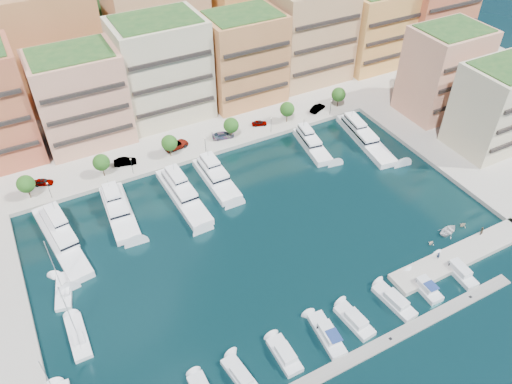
{
  "coord_description": "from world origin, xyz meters",
  "views": [
    {
      "loc": [
        -35.21,
        -60.55,
        71.53
      ],
      "look_at": [
        0.86,
        7.12,
        6.0
      ],
      "focal_mm": 35.0,
      "sensor_mm": 36.0,
      "label": 1
    }
  ],
  "objects_px": {
    "yacht_5": "(311,143)",
    "yacht_1": "(118,209)",
    "lamppost_2": "(205,142)",
    "yacht_2": "(182,193)",
    "yacht_0": "(60,237)",
    "tree_1": "(101,162)",
    "tree_3": "(231,125)",
    "cruiser_2": "(241,377)",
    "cruiser_3": "(285,355)",
    "tender_2": "(449,231)",
    "tree_4": "(287,109)",
    "cruiser_6": "(395,302)",
    "lamppost_4": "(331,105)",
    "tree_5": "(339,95)",
    "tree_0": "(26,184)",
    "car_2": "(176,145)",
    "car_3": "(223,135)",
    "lamppost_3": "(271,123)",
    "sailboat_2": "(64,291)",
    "cruiser_8": "(458,271)",
    "yacht_3": "(215,176)",
    "yacht_6": "(363,136)",
    "car_0": "(43,182)",
    "car_4": "(259,123)",
    "car_5": "(317,108)",
    "sailboat_1": "(78,338)",
    "person_0": "(438,255)",
    "tender_3": "(463,225)",
    "cruiser_5": "(355,321)",
    "tender_1": "(431,243)",
    "person_1": "(481,231)",
    "cruiser_4": "(327,335)",
    "tree_2": "(169,143)",
    "lamppost_0": "(49,188)",
    "car_1": "(125,162)"
  },
  "relations": [
    {
      "from": "car_0",
      "to": "lamppost_0",
      "type": "bearing_deg",
      "value": -149.51
    },
    {
      "from": "yacht_5",
      "to": "car_5",
      "type": "bearing_deg",
      "value": 51.07
    },
    {
      "from": "tree_1",
      "to": "cruiser_2",
      "type": "distance_m",
      "value": 58.49
    },
    {
      "from": "cruiser_8",
      "to": "car_1",
      "type": "distance_m",
      "value": 74.83
    },
    {
      "from": "tree_3",
      "to": "tender_2",
      "type": "relative_size",
      "value": 1.29
    },
    {
      "from": "person_1",
      "to": "yacht_5",
      "type": "bearing_deg",
      "value": -80.4
    },
    {
      "from": "car_0",
      "to": "tree_3",
      "type": "bearing_deg",
      "value": -71.37
    },
    {
      "from": "yacht_5",
      "to": "car_2",
      "type": "relative_size",
      "value": 2.52
    },
    {
      "from": "yacht_2",
      "to": "car_4",
      "type": "xyz_separation_m",
      "value": [
        27.73,
        15.91,
        0.46
      ]
    },
    {
      "from": "tender_1",
      "to": "car_2",
      "type": "relative_size",
      "value": 0.23
    },
    {
      "from": "cruiser_5",
      "to": "cruiser_6",
      "type": "height_order",
      "value": "same"
    },
    {
      "from": "yacht_3",
      "to": "cruiser_8",
      "type": "bearing_deg",
      "value": -58.32
    },
    {
      "from": "yacht_5",
      "to": "yacht_1",
      "type": "bearing_deg",
      "value": -178.52
    },
    {
      "from": "yacht_0",
      "to": "tree_2",
      "type": "bearing_deg",
      "value": 27.72
    },
    {
      "from": "yacht_5",
      "to": "cruiser_4",
      "type": "relative_size",
      "value": 1.72
    },
    {
      "from": "car_3",
      "to": "lamppost_3",
      "type": "bearing_deg",
      "value": -95.64
    },
    {
      "from": "cruiser_2",
      "to": "lamppost_2",
      "type": "bearing_deg",
      "value": 71.56
    },
    {
      "from": "yacht_6",
      "to": "car_0",
      "type": "distance_m",
      "value": 76.35
    },
    {
      "from": "cruiser_3",
      "to": "tender_2",
      "type": "xyz_separation_m",
      "value": [
        43.45,
        8.61,
        -0.1
      ]
    },
    {
      "from": "sailboat_1",
      "to": "tender_1",
      "type": "height_order",
      "value": "sailboat_1"
    },
    {
      "from": "person_0",
      "to": "sailboat_2",
      "type": "bearing_deg",
      "value": 58.08
    },
    {
      "from": "yacht_3",
      "to": "cruiser_6",
      "type": "height_order",
      "value": "yacht_3"
    },
    {
      "from": "yacht_5",
      "to": "tender_1",
      "type": "relative_size",
      "value": 11.1
    },
    {
      "from": "tree_5",
      "to": "tree_0",
      "type": "bearing_deg",
      "value": 180.0
    },
    {
      "from": "yacht_1",
      "to": "lamppost_4",
      "type": "bearing_deg",
      "value": 9.77
    },
    {
      "from": "lamppost_2",
      "to": "yacht_2",
      "type": "relative_size",
      "value": 0.2
    },
    {
      "from": "yacht_0",
      "to": "cruiser_8",
      "type": "xyz_separation_m",
      "value": [
        63.17,
        -42.91,
        -0.66
      ]
    },
    {
      "from": "tree_3",
      "to": "tree_5",
      "type": "bearing_deg",
      "value": 0.0
    },
    {
      "from": "cruiser_8",
      "to": "yacht_3",
      "type": "bearing_deg",
      "value": 121.68
    },
    {
      "from": "car_5",
      "to": "yacht_3",
      "type": "bearing_deg",
      "value": 87.41
    },
    {
      "from": "cruiser_5",
      "to": "car_3",
      "type": "xyz_separation_m",
      "value": [
        3.38,
        59.14,
        1.25
      ]
    },
    {
      "from": "yacht_0",
      "to": "yacht_2",
      "type": "distance_m",
      "value": 26.09
    },
    {
      "from": "tender_3",
      "to": "car_5",
      "type": "height_order",
      "value": "car_5"
    },
    {
      "from": "person_1",
      "to": "sailboat_1",
      "type": "bearing_deg",
      "value": -17.72
    },
    {
      "from": "tree_4",
      "to": "person_0",
      "type": "bearing_deg",
      "value": -89.19
    },
    {
      "from": "lamppost_4",
      "to": "car_5",
      "type": "bearing_deg",
      "value": 122.14
    },
    {
      "from": "tree_4",
      "to": "sailboat_2",
      "type": "xyz_separation_m",
      "value": [
        -63.09,
        -28.47,
        -4.43
      ]
    },
    {
      "from": "car_4",
      "to": "car_5",
      "type": "distance_m",
      "value": 17.19
    },
    {
      "from": "tree_4",
      "to": "cruiser_6",
      "type": "distance_m",
      "value": 59.6
    },
    {
      "from": "lamppost_4",
      "to": "yacht_0",
      "type": "bearing_deg",
      "value": -169.98
    },
    {
      "from": "tender_2",
      "to": "car_3",
      "type": "distance_m",
      "value": 57.03
    },
    {
      "from": "tender_3",
      "to": "yacht_2",
      "type": "bearing_deg",
      "value": 46.01
    },
    {
      "from": "tree_3",
      "to": "cruiser_3",
      "type": "relative_size",
      "value": 0.78
    },
    {
      "from": "yacht_0",
      "to": "tree_1",
      "type": "bearing_deg",
      "value": 49.65
    },
    {
      "from": "cruiser_3",
      "to": "car_3",
      "type": "relative_size",
      "value": 1.31
    },
    {
      "from": "cruiser_2",
      "to": "sailboat_1",
      "type": "relative_size",
      "value": 0.61
    },
    {
      "from": "tree_3",
      "to": "cruiser_2",
      "type": "height_order",
      "value": "tree_3"
    },
    {
      "from": "lamppost_4",
      "to": "cruiser_3",
      "type": "height_order",
      "value": "lamppost_4"
    },
    {
      "from": "lamppost_2",
      "to": "yacht_3",
      "type": "height_order",
      "value": "yacht_3"
    },
    {
      "from": "tree_1",
      "to": "car_3",
      "type": "bearing_deg",
      "value": 2.01
    }
  ]
}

